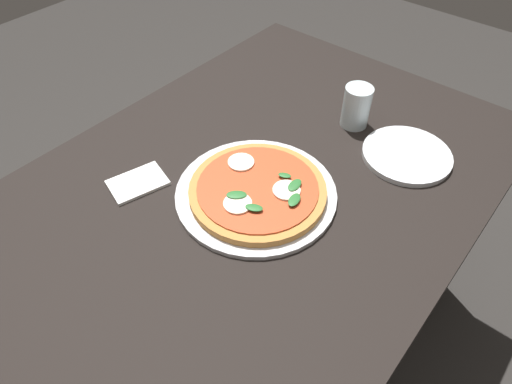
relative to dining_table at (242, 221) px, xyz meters
name	(u,v)px	position (x,y,z in m)	size (l,w,h in m)	color
ground_plane	(246,345)	(0.00, 0.00, -0.67)	(6.00, 6.00, 0.00)	#2D2B28
dining_table	(242,221)	(0.00, 0.00, 0.00)	(1.47, 0.95, 0.77)	black
serving_tray	(256,193)	(-0.02, 0.03, 0.11)	(0.37, 0.37, 0.01)	silver
pizza	(258,190)	(-0.02, 0.04, 0.12)	(0.31, 0.31, 0.03)	#C6843F
plate_white	(407,155)	(-0.36, 0.24, 0.11)	(0.22, 0.22, 0.01)	white
napkin	(138,183)	(0.13, -0.21, 0.10)	(0.13, 0.09, 0.01)	white
glass_cup	(356,107)	(-0.40, 0.06, 0.16)	(0.07, 0.07, 0.11)	silver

